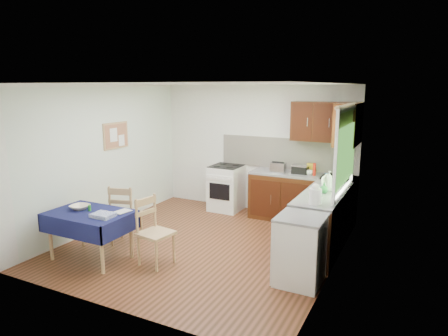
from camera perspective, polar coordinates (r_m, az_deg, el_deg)
The scene contains 33 objects.
floor at distance 6.46m, azimuth -2.83°, elevation -10.84°, with size 4.20×4.20×0.00m, color #432612.
ceiling at distance 5.98m, azimuth -3.07°, elevation 11.92°, with size 4.00×4.20×0.02m, color white.
wall_back at distance 7.96m, azimuth 4.53°, elevation 2.78°, with size 4.00×0.02×2.50m, color silver.
wall_front at distance 4.45m, azimuth -16.45°, elevation -4.73°, with size 4.00×0.02×2.50m, color silver.
wall_left at distance 7.28m, azimuth -16.78°, elevation 1.49°, with size 0.02×4.20×2.50m, color silver.
wall_right at distance 5.42m, azimuth 15.80°, elevation -1.80°, with size 0.02×4.20×2.50m, color silver.
base_cabinets at distance 6.95m, azimuth 12.22°, elevation -5.70°, with size 1.90×2.30×0.86m.
worktop_back at distance 7.42m, azimuth 11.13°, elevation -0.97°, with size 1.90×0.60×0.04m, color gray.
worktop_right at distance 6.18m, azimuth 14.05°, elevation -3.61°, with size 0.60×1.70×0.04m, color gray.
worktop_corner at distance 7.28m, azimuth 16.06°, elevation -1.44°, with size 0.60×0.60×0.04m, color gray.
splashback at distance 7.74m, azimuth 8.95°, elevation 2.04°, with size 2.70×0.02×0.60m, color silver.
upper_cabinets at distance 7.16m, azimuth 15.12°, elevation 6.27°, with size 1.20×0.85×0.70m.
stove at distance 8.05m, azimuth 0.33°, elevation -2.84°, with size 0.60×0.61×0.92m.
window at distance 6.03m, azimuth 17.03°, elevation 3.33°, with size 0.04×1.48×1.26m.
fridge at distance 5.22m, azimuth 10.82°, elevation -11.43°, with size 0.58×0.60×0.89m.
corkboard at distance 7.43m, azimuth -15.19°, elevation 4.49°, with size 0.04×0.62×0.47m.
dining_table at distance 6.06m, azimuth -18.61°, elevation -6.93°, with size 1.17×0.79×0.71m.
chair_far at distance 6.50m, azimuth -13.99°, elevation -6.27°, with size 0.52×0.52×0.96m.
chair_near at distance 5.72m, azimuth -10.08°, elevation -8.60°, with size 0.49×0.49×0.96m.
toaster at distance 7.42m, azimuth 7.72°, elevation 0.06°, with size 0.27×0.17×0.21m.
sandwich_press at distance 7.43m, azimuth 10.88°, elevation -0.14°, with size 0.28×0.24×0.16m.
sauce_bottle at distance 7.27m, azimuth 12.78°, elevation -0.21°, with size 0.05×0.05×0.23m, color red.
yellow_packet at distance 7.50m, azimuth 12.29°, elevation -0.04°, with size 0.13×0.09×0.18m, color yellow.
dish_rack at distance 6.41m, azimuth 14.27°, elevation -2.66°, with size 0.45×0.34×0.21m.
kettle at distance 5.53m, azimuth 12.91°, elevation -3.78°, with size 0.17×0.17×0.29m.
cup at distance 7.33m, azimuth 12.12°, elevation -0.64°, with size 0.11×0.11×0.09m, color white.
soap_bottle_a at distance 6.43m, azimuth 14.76°, elevation -1.62°, with size 0.11×0.11×0.27m, color white.
soap_bottle_b at distance 6.66m, azimuth 14.29°, elevation -1.51°, with size 0.09×0.09×0.19m, color #1C62A8.
soap_bottle_c at distance 6.14m, azimuth 14.10°, elevation -2.77°, with size 0.12×0.12×0.16m, color #228038.
plate_bowl at distance 6.20m, azimuth -19.89°, elevation -5.27°, with size 0.27×0.27×0.07m, color #F1E2C5.
book at distance 5.95m, azimuth -14.84°, elevation -5.91°, with size 0.17×0.23×0.02m, color white.
spice_jar at distance 6.07m, azimuth -18.65°, elevation -5.43°, with size 0.04×0.04×0.09m, color #238326.
tea_towel at distance 5.75m, azimuth -16.89°, elevation -6.46°, with size 0.29×0.23×0.05m, color #283C95.
Camera 1 is at (2.96, -5.19, 2.46)m, focal length 32.00 mm.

